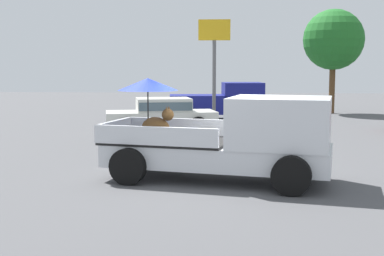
{
  "coord_description": "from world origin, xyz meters",
  "views": [
    {
      "loc": [
        0.31,
        -11.47,
        2.54
      ],
      "look_at": [
        -0.62,
        0.68,
        1.1
      ],
      "focal_mm": 48.22,
      "sensor_mm": 36.0,
      "label": 1
    }
  ],
  "objects": [
    {
      "name": "motel_sign",
      "position": [
        -0.45,
        11.39,
        3.27
      ],
      "size": [
        1.4,
        0.16,
        4.61
      ],
      "color": "#59595B",
      "rests_on": "ground"
    },
    {
      "name": "ground_plane",
      "position": [
        0.0,
        0.0,
        0.0
      ],
      "size": [
        80.0,
        80.0,
        0.0
      ],
      "primitive_type": "plane",
      "color": "#4C4C4F"
    },
    {
      "name": "parked_sedan_far",
      "position": [
        -2.42,
        8.7,
        0.74
      ],
      "size": [
        4.6,
        2.74,
        1.33
      ],
      "rotation": [
        0.0,
        0.0,
        3.38
      ],
      "color": "black",
      "rests_on": "ground"
    },
    {
      "name": "tree_by_lot",
      "position": [
        5.84,
        17.46,
        4.02
      ],
      "size": [
        3.3,
        3.3,
        5.69
      ],
      "color": "brown",
      "rests_on": "ground"
    },
    {
      "name": "pickup_truck_red",
      "position": [
        -0.12,
        13.68,
        0.87
      ],
      "size": [
        4.98,
        2.62,
        1.8
      ],
      "rotation": [
        0.0,
        0.0,
        0.12
      ],
      "color": "black",
      "rests_on": "ground"
    },
    {
      "name": "pickup_truck_main",
      "position": [
        0.38,
        -0.08,
        0.98
      ],
      "size": [
        5.33,
        3.07,
        2.29
      ],
      "rotation": [
        0.0,
        0.0,
        -0.21
      ],
      "color": "black",
      "rests_on": "ground"
    }
  ]
}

